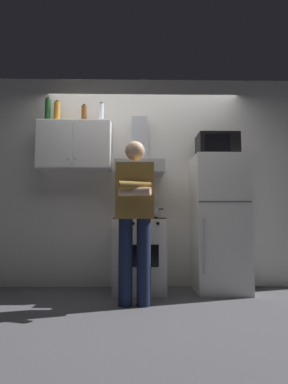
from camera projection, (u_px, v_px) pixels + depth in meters
The scene contains 13 objects.
ground_plane at pixel (144, 297), 3.50m from camera, with size 7.00×7.00×0.00m, color #4C4C51.
back_wall_tiled at pixel (143, 181), 4.21m from camera, with size 4.80×0.10×2.70m, color silver.
upper_cabinet at pixel (75, 147), 4.00m from camera, with size 0.90×0.37×0.60m.
stove_oven at pixel (139, 254), 3.78m from camera, with size 0.60×0.62×0.87m.
range_hood at pixel (139, 159), 4.01m from camera, with size 0.60×0.44×0.75m.
refrigerator at pixel (219, 223), 3.83m from camera, with size 0.60×0.62×1.60m.
microwave at pixel (217, 146), 3.93m from camera, with size 0.48×0.37×0.28m.
person_standing at pixel (135, 214), 3.22m from camera, with size 0.38×0.33×1.64m.
cooking_pot at pixel (151, 212), 3.71m from camera, with size 0.29×0.19×0.11m.
bottle_beer_brown at pixel (84, 115), 4.09m from camera, with size 0.07×0.07×0.26m.
bottle_liquor_amber at pixel (57, 112), 4.01m from camera, with size 0.08×0.08×0.28m.
bottle_vodka_clear at pixel (101, 114), 4.08m from camera, with size 0.07×0.07×0.28m.
bottle_wine_green at pixel (48, 111), 4.04m from camera, with size 0.07×0.07×0.33m.
Camera 1 is at (-0.07, -3.58, 0.84)m, focal length 30.08 mm.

